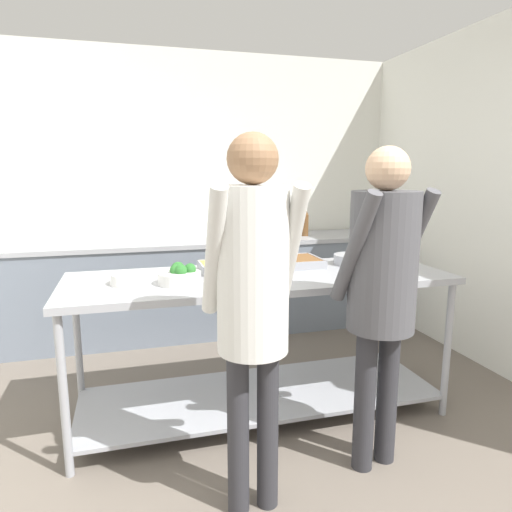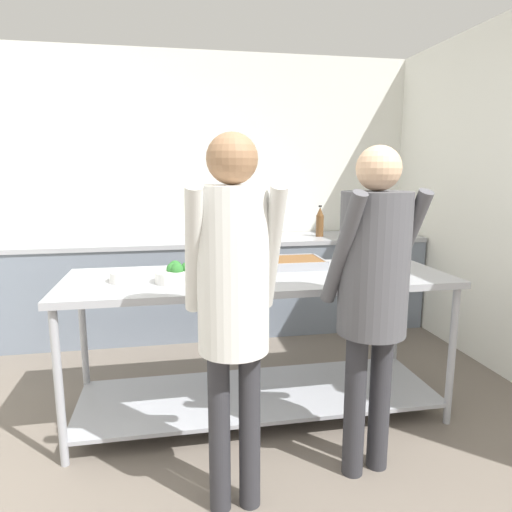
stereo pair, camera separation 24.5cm
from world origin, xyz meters
The scene contains 12 objects.
wall_rear centered at (0.00, 3.43, 1.32)m, with size 4.12×0.06×2.65m.
wall_right centered at (2.03, 1.71, 1.32)m, with size 0.06×3.55×2.65m.
back_counter centered at (0.00, 3.06, 0.45)m, with size 3.96×0.65×0.90m.
serving_counter centered at (0.10, 1.47, 0.61)m, with size 2.31×0.80×0.90m.
plate_stack centered at (-0.66, 1.45, 0.93)m, with size 0.22×0.22×0.06m.
broccoli_bowl centered at (-0.39, 1.39, 0.95)m, with size 0.24×0.24×0.12m.
serving_tray_vegetables centered at (-0.06, 1.64, 0.92)m, with size 0.36×0.27×0.05m.
serving_tray_roast centered at (0.36, 1.68, 0.92)m, with size 0.41×0.32×0.05m.
sauce_pan centered at (0.79, 1.62, 0.94)m, with size 0.38×0.24×0.07m.
guest_serving_left centered at (-0.17, 0.66, 1.05)m, with size 0.40×0.32×1.68m.
guest_serving_right centered at (0.53, 0.80, 1.02)m, with size 0.48×0.39×1.64m.
water_bottle centered at (1.00, 3.02, 1.04)m, with size 0.07×0.07×0.30m.
Camera 1 is at (-0.65, -1.13, 1.52)m, focal length 32.00 mm.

